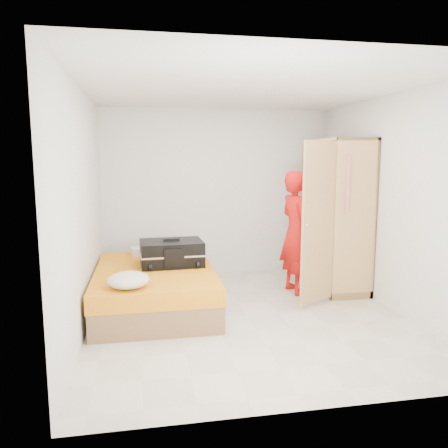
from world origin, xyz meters
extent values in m
plane|color=beige|center=(0.00, 0.00, 0.00)|extent=(4.00, 4.00, 0.00)
plane|color=white|center=(0.00, 0.00, 2.60)|extent=(4.00, 4.00, 0.00)
cube|color=white|center=(0.00, 2.00, 1.30)|extent=(3.60, 0.02, 2.60)
cube|color=white|center=(0.00, -2.00, 1.30)|extent=(3.60, 0.02, 2.60)
cube|color=white|center=(-1.80, 0.00, 1.30)|extent=(0.02, 4.00, 2.60)
cube|color=white|center=(1.80, 0.00, 1.30)|extent=(0.02, 4.00, 2.60)
cube|color=brown|center=(-1.05, 0.47, 0.15)|extent=(1.40, 2.00, 0.30)
cube|color=#FEA71A|center=(-1.05, 0.47, 0.40)|extent=(1.42, 2.02, 0.20)
cube|color=tan|center=(1.77, 0.90, 1.05)|extent=(0.04, 1.20, 2.10)
cube|color=tan|center=(1.50, 0.32, 1.05)|extent=(0.58, 0.04, 2.10)
cube|color=tan|center=(1.50, 1.48, 1.05)|extent=(0.58, 0.04, 2.10)
cube|color=tan|center=(1.50, 0.90, 2.08)|extent=(0.58, 1.20, 0.04)
cube|color=tan|center=(1.50, 0.90, 0.05)|extent=(0.58, 1.20, 0.10)
cube|color=tan|center=(1.23, 1.20, 1.05)|extent=(0.04, 0.59, 2.00)
cube|color=tan|center=(0.95, 0.20, 1.05)|extent=(0.54, 0.32, 2.00)
cylinder|color=#B2B2B7|center=(1.50, 0.90, 1.92)|extent=(0.02, 1.10, 0.02)
imported|color=red|center=(0.88, 0.79, 0.84)|extent=(0.49, 0.67, 1.68)
cube|color=black|center=(-0.83, 0.63, 0.65)|extent=(0.80, 0.59, 0.31)
cube|color=black|center=(-0.83, 0.63, 0.82)|extent=(0.20, 0.07, 0.03)
ellipsoid|color=silver|center=(-1.34, -0.30, 0.58)|extent=(0.44, 0.44, 0.17)
cube|color=silver|center=(-1.09, 1.32, 0.55)|extent=(0.57, 0.35, 0.10)
camera|label=1|loc=(-1.15, -4.81, 1.84)|focal=35.00mm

